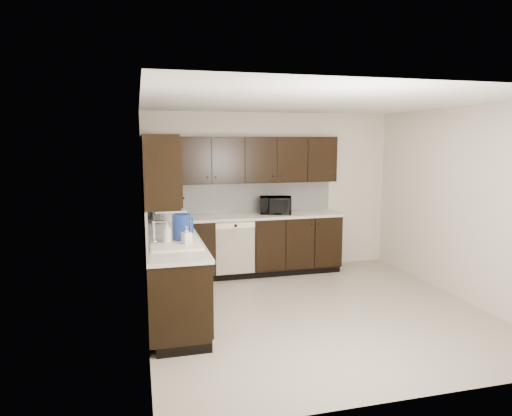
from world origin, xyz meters
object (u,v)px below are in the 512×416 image
at_px(sink, 175,249).
at_px(blue_pitcher, 181,228).
at_px(toaster_oven, 160,210).
at_px(microwave, 276,205).
at_px(storage_bin, 170,217).

distance_m(sink, blue_pitcher, 0.26).
bearing_deg(blue_pitcher, toaster_oven, 119.68).
bearing_deg(toaster_oven, sink, -109.99).
bearing_deg(sink, toaster_oven, 92.24).
relative_size(microwave, storage_bin, 1.19).
height_order(storage_bin, blue_pitcher, blue_pitcher).
bearing_deg(sink, microwave, 45.55).
distance_m(sink, storage_bin, 1.37).
height_order(toaster_oven, blue_pitcher, blue_pitcher).
height_order(sink, storage_bin, sink).
bearing_deg(blue_pitcher, storage_bin, 115.97).
relative_size(storage_bin, blue_pitcher, 1.31).
relative_size(sink, microwave, 1.71).
height_order(toaster_oven, storage_bin, toaster_oven).
relative_size(sink, blue_pitcher, 2.68).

